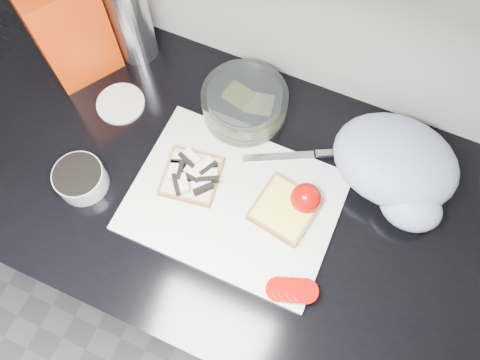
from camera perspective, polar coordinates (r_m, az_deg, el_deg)
name	(u,v)px	position (r m, az deg, el deg)	size (l,w,h in m)	color
base_cabinet	(205,235)	(1.40, -4.23, -6.73)	(3.50, 0.60, 0.86)	black
countertop	(191,173)	(0.98, -6.01, 0.88)	(3.50, 0.64, 0.04)	black
cutting_board	(234,202)	(0.93, -0.75, -2.65)	(0.40, 0.30, 0.01)	silver
bread_left	(192,175)	(0.93, -5.91, 0.63)	(0.13, 0.13, 0.04)	beige
bread_right	(285,209)	(0.91, 5.48, -3.54)	(0.13, 0.13, 0.02)	beige
tomato_slices	(292,290)	(0.87, 6.32, -13.21)	(0.10, 0.07, 0.02)	#A00803
knife	(309,155)	(0.97, 8.44, 3.09)	(0.20, 0.11, 0.01)	silver
seed_tub	(80,178)	(0.97, -18.90, 0.19)	(0.10, 0.10, 0.05)	#A4A9A9
tub_lid	(121,104)	(1.06, -14.34, 9.00)	(0.10, 0.10, 0.01)	silver
glass_bowl	(245,105)	(0.99, 0.56, 9.16)	(0.18, 0.18, 0.07)	silver
bread_bag	(64,20)	(1.08, -20.69, 17.77)	(0.15, 0.14, 0.24)	red
steel_canister	(130,18)	(1.07, -13.28, 18.66)	(0.09, 0.09, 0.21)	silver
grocery_bag	(397,167)	(0.95, 18.65, 1.50)	(0.26, 0.23, 0.11)	#9EA6C2
whole_tomatoes	(306,198)	(0.91, 8.04, -2.24)	(0.06, 0.06, 0.06)	#A00803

